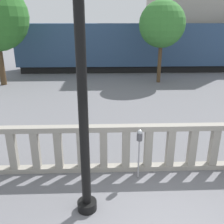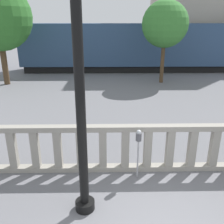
{
  "view_description": "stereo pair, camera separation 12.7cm",
  "coord_description": "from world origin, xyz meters",
  "px_view_note": "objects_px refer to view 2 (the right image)",
  "views": [
    {
      "loc": [
        -1.2,
        -3.48,
        3.9
      ],
      "look_at": [
        -0.94,
        3.47,
        1.35
      ],
      "focal_mm": 40.0,
      "sensor_mm": 36.0,
      "label": 1
    },
    {
      "loc": [
        -1.07,
        -3.49,
        3.9
      ],
      "look_at": [
        -0.94,
        3.47,
        1.35
      ],
      "focal_mm": 40.0,
      "sensor_mm": 36.0,
      "label": 2
    }
  ],
  "objects_px": {
    "parking_meter": "(138,141)",
    "lamppost": "(80,101)",
    "train_near": "(161,46)",
    "tree_left": "(165,24)"
  },
  "relations": [
    {
      "from": "parking_meter",
      "to": "train_near",
      "type": "relative_size",
      "value": 0.06
    },
    {
      "from": "parking_meter",
      "to": "train_near",
      "type": "bearing_deg",
      "value": 76.72
    },
    {
      "from": "parking_meter",
      "to": "lamppost",
      "type": "bearing_deg",
      "value": -137.98
    },
    {
      "from": "train_near",
      "to": "tree_left",
      "type": "xyz_separation_m",
      "value": [
        -0.73,
        -4.33,
        1.74
      ]
    },
    {
      "from": "tree_left",
      "to": "train_near",
      "type": "bearing_deg",
      "value": 80.4
    },
    {
      "from": "lamppost",
      "to": "parking_meter",
      "type": "relative_size",
      "value": 3.8
    },
    {
      "from": "parking_meter",
      "to": "train_near",
      "type": "xyz_separation_m",
      "value": [
        3.58,
        15.17,
        0.89
      ]
    },
    {
      "from": "lamppost",
      "to": "train_near",
      "type": "height_order",
      "value": "lamppost"
    },
    {
      "from": "parking_meter",
      "to": "tree_left",
      "type": "height_order",
      "value": "tree_left"
    },
    {
      "from": "tree_left",
      "to": "parking_meter",
      "type": "bearing_deg",
      "value": -104.73
    }
  ]
}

